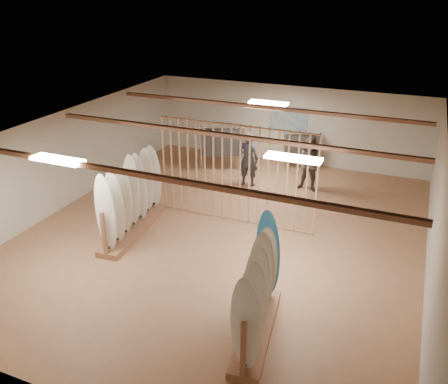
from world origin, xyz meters
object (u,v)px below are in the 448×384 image
at_px(rack_right, 257,303).
at_px(clothing_rack_b, 302,146).
at_px(rack_left, 132,207).
at_px(shopper_b, 310,161).
at_px(shopper_a, 248,156).
at_px(clothing_rack_a, 222,142).

height_order(rack_right, clothing_rack_b, rack_right).
height_order(rack_left, shopper_b, rack_left).
bearing_deg(shopper_b, clothing_rack_b, 117.50).
bearing_deg(clothing_rack_b, shopper_a, -139.72).
relative_size(rack_left, shopper_a, 1.50).
xyz_separation_m(shopper_a, shopper_b, (1.95, 0.30, -0.01)).
height_order(clothing_rack_a, shopper_a, shopper_a).
height_order(rack_right, shopper_a, rack_right).
relative_size(rack_right, clothing_rack_a, 1.63).
height_order(clothing_rack_a, shopper_b, shopper_b).
bearing_deg(clothing_rack_a, rack_left, -117.56).
height_order(clothing_rack_a, clothing_rack_b, clothing_rack_a).
bearing_deg(clothing_rack_a, shopper_a, -57.39).
distance_m(rack_left, shopper_b, 5.77).
bearing_deg(rack_right, clothing_rack_a, 108.94).
bearing_deg(rack_left, clothing_rack_a, 79.37).
relative_size(rack_left, rack_right, 1.17).
relative_size(rack_left, clothing_rack_b, 2.29).
relative_size(clothing_rack_a, clothing_rack_b, 1.20).
bearing_deg(clothing_rack_a, shopper_b, -33.03).
distance_m(rack_left, clothing_rack_a, 5.07).
bearing_deg(rack_left, rack_right, -36.14).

